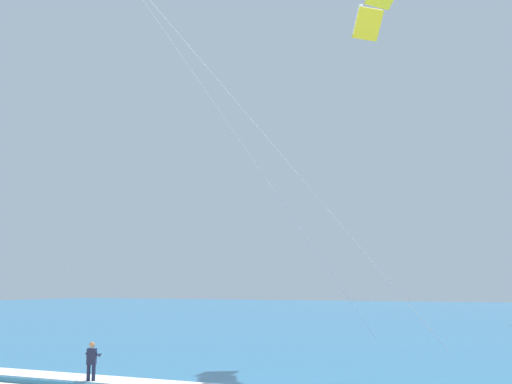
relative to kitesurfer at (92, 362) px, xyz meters
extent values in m
cube|color=teal|center=(0.36, 59.57, -0.84)|extent=(200.00, 120.00, 0.20)
cube|color=white|center=(0.36, 0.57, -0.72)|extent=(200.00, 1.63, 0.04)
cylinder|color=#191E38|center=(-0.09, -0.05, -0.52)|extent=(0.14, 0.14, 0.84)
cylinder|color=#191E38|center=(0.10, 0.02, -0.52)|extent=(0.14, 0.14, 0.84)
cube|color=#191E38|center=(0.01, -0.02, 0.20)|extent=(0.39, 0.31, 0.60)
sphere|color=#9E704C|center=(0.01, -0.02, 0.64)|extent=(0.22, 0.22, 0.22)
cylinder|color=#191E38|center=(-0.22, 0.07, 0.25)|extent=(0.26, 0.51, 0.22)
cylinder|color=#191E38|center=(0.12, 0.20, 0.25)|extent=(0.26, 0.51, 0.22)
cylinder|color=black|center=(-0.13, 0.34, 0.25)|extent=(0.53, 0.23, 0.04)
cube|color=#3F3F42|center=(-0.04, 0.10, -0.02)|extent=(0.14, 0.12, 0.10)
cube|color=yellow|center=(8.30, 11.27, 16.61)|extent=(1.83, 1.58, 1.61)
cube|color=white|center=(7.86, 10.89, 16.79)|extent=(0.83, 0.90, 1.39)
cylinder|color=#B2B2B7|center=(6.23, 3.51, 8.44)|extent=(12.19, 6.37, 16.36)
cylinder|color=#B2B2B7|center=(4.22, 5.81, 8.44)|extent=(8.19, 10.96, 16.36)
camera|label=1|loc=(15.69, -19.49, 2.91)|focal=43.35mm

